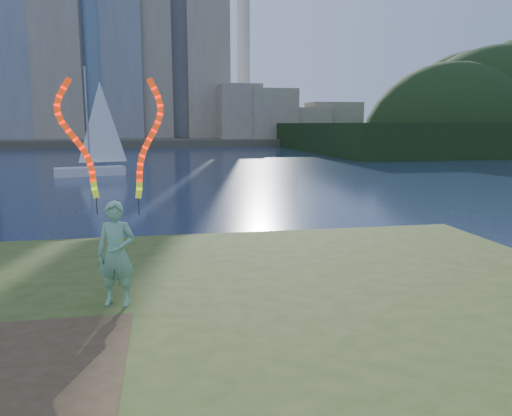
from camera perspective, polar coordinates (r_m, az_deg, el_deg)
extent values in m
plane|color=#19253E|center=(10.53, -9.88, -12.36)|extent=(320.00, 320.00, 0.00)
cube|color=#3B4C1B|center=(8.19, -9.65, -17.90)|extent=(20.00, 18.00, 0.30)
cube|color=#3B4C1B|center=(8.35, -9.74, -15.43)|extent=(17.00, 15.00, 0.30)
cube|color=#3B4C1B|center=(8.43, -9.81, -13.32)|extent=(14.00, 12.00, 0.30)
cube|color=#47331E|center=(7.59, -27.21, -15.67)|extent=(3.20, 3.00, 0.02)
cube|color=#484335|center=(104.83, -10.63, 7.65)|extent=(320.00, 40.00, 1.20)
cylinder|color=silver|center=(116.23, -1.47, 22.69)|extent=(2.80, 2.80, 58.00)
imported|color=#197B4A|center=(8.93, -15.67, -5.05)|extent=(0.75, 0.57, 1.82)
cylinder|color=black|center=(8.99, -17.73, 0.24)|extent=(0.02, 0.02, 0.30)
cylinder|color=black|center=(8.76, -13.25, 0.21)|extent=(0.02, 0.02, 0.30)
cube|color=silver|center=(40.04, -18.42, 3.95)|extent=(5.30, 3.00, 0.71)
cylinder|color=gray|center=(39.88, -18.72, 9.58)|extent=(0.14, 0.14, 7.67)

